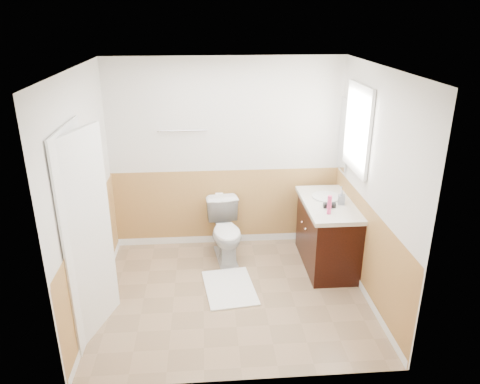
{
  "coord_description": "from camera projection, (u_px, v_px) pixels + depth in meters",
  "views": [
    {
      "loc": [
        -0.26,
        -4.4,
        3.0
      ],
      "look_at": [
        0.1,
        0.25,
        1.15
      ],
      "focal_mm": 34.28,
      "sensor_mm": 36.0,
      "label": 1
    }
  ],
  "objects": [
    {
      "name": "floor",
      "position": [
        233.0,
        294.0,
        5.2
      ],
      "size": [
        3.0,
        3.0,
        0.0
      ],
      "primitive_type": "plane",
      "color": "#8C7051",
      "rests_on": "ground"
    },
    {
      "name": "ceiling",
      "position": [
        231.0,
        68.0,
        4.28
      ],
      "size": [
        3.0,
        3.0,
        0.0
      ],
      "primitive_type": "plane",
      "rotation": [
        3.14,
        0.0,
        0.0
      ],
      "color": "white",
      "rests_on": "floor"
    },
    {
      "name": "wall_back",
      "position": [
        226.0,
        155.0,
        5.94
      ],
      "size": [
        3.0,
        0.0,
        3.0
      ],
      "primitive_type": "plane",
      "rotation": [
        1.57,
        0.0,
        0.0
      ],
      "color": "silver",
      "rests_on": "floor"
    },
    {
      "name": "wall_front",
      "position": [
        243.0,
        254.0,
        3.53
      ],
      "size": [
        3.0,
        0.0,
        3.0
      ],
      "primitive_type": "plane",
      "rotation": [
        -1.57,
        0.0,
        0.0
      ],
      "color": "silver",
      "rests_on": "floor"
    },
    {
      "name": "wall_left",
      "position": [
        84.0,
        196.0,
        4.63
      ],
      "size": [
        0.0,
        3.0,
        3.0
      ],
      "primitive_type": "plane",
      "rotation": [
        1.57,
        0.0,
        1.57
      ],
      "color": "silver",
      "rests_on": "floor"
    },
    {
      "name": "wall_right",
      "position": [
        373.0,
        188.0,
        4.85
      ],
      "size": [
        0.0,
        3.0,
        3.0
      ],
      "primitive_type": "plane",
      "rotation": [
        1.57,
        0.0,
        -1.57
      ],
      "color": "silver",
      "rests_on": "floor"
    },
    {
      "name": "wainscot_back",
      "position": [
        227.0,
        209.0,
        6.21
      ],
      "size": [
        3.0,
        0.0,
        3.0
      ],
      "primitive_type": "plane",
      "rotation": [
        1.57,
        0.0,
        0.0
      ],
      "color": "tan",
      "rests_on": "floor"
    },
    {
      "name": "wainscot_front",
      "position": [
        242.0,
        332.0,
        3.82
      ],
      "size": [
        3.0,
        0.0,
        3.0
      ],
      "primitive_type": "plane",
      "rotation": [
        -1.57,
        0.0,
        0.0
      ],
      "color": "tan",
      "rests_on": "floor"
    },
    {
      "name": "wainscot_left",
      "position": [
        94.0,
        261.0,
        4.91
      ],
      "size": [
        0.0,
        2.6,
        2.6
      ],
      "primitive_type": "plane",
      "rotation": [
        1.57,
        0.0,
        1.57
      ],
      "color": "tan",
      "rests_on": "floor"
    },
    {
      "name": "wainscot_right",
      "position": [
        365.0,
        251.0,
        5.12
      ],
      "size": [
        0.0,
        2.6,
        2.6
      ],
      "primitive_type": "plane",
      "rotation": [
        1.57,
        0.0,
        -1.57
      ],
      "color": "tan",
      "rests_on": "floor"
    },
    {
      "name": "toilet",
      "position": [
        226.0,
        231.0,
        5.85
      ],
      "size": [
        0.5,
        0.78,
        0.75
      ],
      "primitive_type": "imported",
      "rotation": [
        0.0,
        0.0,
        0.12
      ],
      "color": "silver",
      "rests_on": "floor"
    },
    {
      "name": "bath_mat",
      "position": [
        230.0,
        288.0,
        5.31
      ],
      "size": [
        0.64,
        0.86,
        0.02
      ],
      "primitive_type": "cube",
      "rotation": [
        0.0,
        0.0,
        0.12
      ],
      "color": "white",
      "rests_on": "floor"
    },
    {
      "name": "vanity_cabinet",
      "position": [
        327.0,
        236.0,
        5.68
      ],
      "size": [
        0.55,
        1.1,
        0.8
      ],
      "primitive_type": "cube",
      "color": "black",
      "rests_on": "floor"
    },
    {
      "name": "vanity_knob_left",
      "position": [
        306.0,
        229.0,
        5.51
      ],
      "size": [
        0.03,
        0.03,
        0.03
      ],
      "primitive_type": "sphere",
      "color": "silver",
      "rests_on": "vanity_cabinet"
    },
    {
      "name": "vanity_knob_right",
      "position": [
        302.0,
        222.0,
        5.7
      ],
      "size": [
        0.03,
        0.03,
        0.03
      ],
      "primitive_type": "sphere",
      "color": "#B4B4BA",
      "rests_on": "vanity_cabinet"
    },
    {
      "name": "countertop",
      "position": [
        329.0,
        204.0,
        5.53
      ],
      "size": [
        0.6,
        1.15,
        0.05
      ],
      "primitive_type": "cube",
      "color": "beige",
      "rests_on": "vanity_cabinet"
    },
    {
      "name": "sink_basin",
      "position": [
        327.0,
        197.0,
        5.65
      ],
      "size": [
        0.36,
        0.36,
        0.02
      ],
      "primitive_type": "cylinder",
      "color": "silver",
      "rests_on": "countertop"
    },
    {
      "name": "faucet",
      "position": [
        341.0,
        192.0,
        5.64
      ],
      "size": [
        0.02,
        0.02,
        0.14
      ],
      "primitive_type": "cylinder",
      "color": "silver",
      "rests_on": "countertop"
    },
    {
      "name": "lotion_bottle",
      "position": [
        329.0,
        205.0,
        5.16
      ],
      "size": [
        0.05,
        0.05,
        0.22
      ],
      "primitive_type": "cylinder",
      "color": "#E33A76",
      "rests_on": "countertop"
    },
    {
      "name": "soap_dispenser",
      "position": [
        342.0,
        197.0,
        5.43
      ],
      "size": [
        0.09,
        0.1,
        0.17
      ],
      "primitive_type": "imported",
      "rotation": [
        0.0,
        0.0,
        -0.24
      ],
      "color": "gray",
      "rests_on": "countertop"
    },
    {
      "name": "hair_dryer_body",
      "position": [
        329.0,
        205.0,
        5.35
      ],
      "size": [
        0.14,
        0.07,
        0.07
      ],
      "primitive_type": "cylinder",
      "rotation": [
        0.0,
        1.57,
        0.0
      ],
      "color": "black",
      "rests_on": "countertop"
    },
    {
      "name": "hair_dryer_handle",
      "position": [
        326.0,
        206.0,
        5.4
      ],
      "size": [
        0.03,
        0.03,
        0.07
      ],
      "primitive_type": "cylinder",
      "color": "black",
      "rests_on": "countertop"
    },
    {
      "name": "mirror_panel",
      "position": [
        344.0,
        134.0,
        5.75
      ],
      "size": [
        0.02,
        0.35,
        0.9
      ],
      "primitive_type": "cube",
      "color": "silver",
      "rests_on": "wall_right"
    },
    {
      "name": "window_frame",
      "position": [
        358.0,
        129.0,
        5.21
      ],
      "size": [
        0.04,
        0.8,
        1.0
      ],
      "primitive_type": "cube",
      "color": "white",
      "rests_on": "wall_right"
    },
    {
      "name": "window_glass",
      "position": [
        359.0,
        129.0,
        5.21
      ],
      "size": [
        0.01,
        0.7,
        0.9
      ],
      "primitive_type": "cube",
      "color": "white",
      "rests_on": "wall_right"
    },
    {
      "name": "door",
      "position": [
        87.0,
        237.0,
        4.31
      ],
      "size": [
        0.29,
        0.78,
        2.04
      ],
      "primitive_type": "cube",
      "rotation": [
        0.0,
        0.0,
        -0.31
      ],
      "color": "white",
      "rests_on": "wall_left"
    },
    {
      "name": "door_frame",
      "position": [
        79.0,
        236.0,
        4.3
      ],
      "size": [
        0.02,
        0.92,
        2.1
      ],
      "primitive_type": "cube",
      "color": "white",
      "rests_on": "wall_left"
    },
    {
      "name": "door_knob",
      "position": [
        101.0,
        228.0,
        4.64
      ],
      "size": [
        0.06,
        0.06,
        0.06
      ],
      "primitive_type": "sphere",
      "color": "silver",
      "rests_on": "door"
    },
    {
      "name": "towel_bar",
      "position": [
        182.0,
        131.0,
        5.73
      ],
      "size": [
        0.62,
        0.02,
        0.02
      ],
      "primitive_type": "cylinder",
      "rotation": [
        0.0,
        1.57,
        0.0
      ],
      "color": "silver",
      "rests_on": "wall_back"
    },
    {
      "name": "tp_holder_bar",
      "position": [
        219.0,
        197.0,
        6.07
      ],
      "size": [
        0.14,
        0.02,
        0.02
      ],
      "primitive_type": "cylinder",
      "rotation": [
        0.0,
        1.57,
        0.0
      ],
      "color": "silver",
      "rests_on": "wall_back"
    },
    {
      "name": "tp_roll",
      "position": [
        219.0,
        197.0,
        6.07
      ],
      "size": [
        0.1,
        0.11,
        0.11
      ],
      "primitive_type": "cylinder",
      "rotation": [
        0.0,
        1.57,
        0.0
      ],
      "color": "white",
      "rests_on": "tp_holder_bar"
    },
    {
      "name": "tp_sheet",
      "position": [
        219.0,
        204.0,
        6.11
      ],
      "size": [
        0.1,
        0.01,
        0.16
      ],
      "primitive_type": "cube",
      "color": "white",
      "rests_on": "tp_roll"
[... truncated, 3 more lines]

